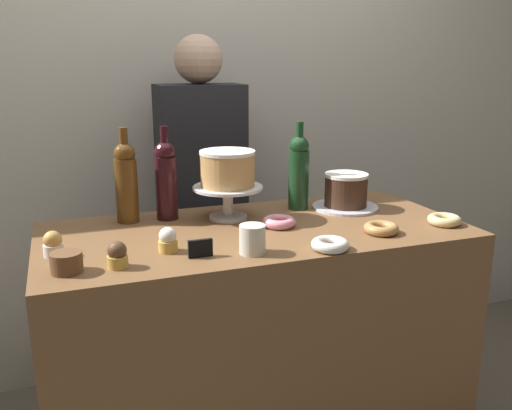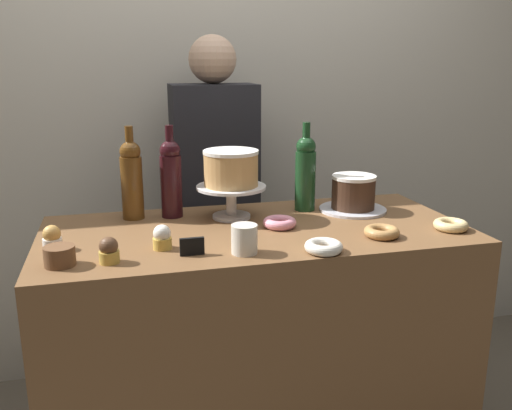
# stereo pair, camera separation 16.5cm
# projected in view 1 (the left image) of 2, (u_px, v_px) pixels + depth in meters

# --- Properties ---
(back_wall) EXTENTS (6.00, 0.05, 2.60)m
(back_wall) POSITION_uv_depth(u_px,v_px,m) (190.00, 104.00, 2.56)
(back_wall) COLOR beige
(back_wall) RESTS_ON ground_plane
(display_counter) EXTENTS (1.40, 0.65, 0.95)m
(display_counter) POSITION_uv_depth(u_px,v_px,m) (256.00, 357.00, 1.94)
(display_counter) COLOR brown
(display_counter) RESTS_ON ground_plane
(cake_stand_pedestal) EXTENTS (0.24, 0.24, 0.12)m
(cake_stand_pedestal) POSITION_uv_depth(u_px,v_px,m) (228.00, 196.00, 1.92)
(cake_stand_pedestal) COLOR silver
(cake_stand_pedestal) RESTS_ON display_counter
(white_layer_cake) EXTENTS (0.19, 0.19, 0.12)m
(white_layer_cake) POSITION_uv_depth(u_px,v_px,m) (227.00, 169.00, 1.89)
(white_layer_cake) COLOR tan
(white_layer_cake) RESTS_ON cake_stand_pedestal
(silver_serving_platter) EXTENTS (0.25, 0.25, 0.01)m
(silver_serving_platter) POSITION_uv_depth(u_px,v_px,m) (345.00, 207.00, 2.07)
(silver_serving_platter) COLOR silver
(silver_serving_platter) RESTS_ON display_counter
(chocolate_round_cake) EXTENTS (0.16, 0.16, 0.12)m
(chocolate_round_cake) POSITION_uv_depth(u_px,v_px,m) (346.00, 190.00, 2.05)
(chocolate_round_cake) COLOR #3D2619
(chocolate_round_cake) RESTS_ON silver_serving_platter
(wine_bottle_dark_red) EXTENTS (0.08, 0.08, 0.33)m
(wine_bottle_dark_red) POSITION_uv_depth(u_px,v_px,m) (166.00, 179.00, 1.90)
(wine_bottle_dark_red) COLOR black
(wine_bottle_dark_red) RESTS_ON display_counter
(wine_bottle_green) EXTENTS (0.08, 0.08, 0.33)m
(wine_bottle_green) POSITION_uv_depth(u_px,v_px,m) (299.00, 171.00, 2.03)
(wine_bottle_green) COLOR #193D1E
(wine_bottle_green) RESTS_ON display_counter
(wine_bottle_amber) EXTENTS (0.08, 0.08, 0.33)m
(wine_bottle_amber) POSITION_uv_depth(u_px,v_px,m) (126.00, 181.00, 1.86)
(wine_bottle_amber) COLOR #5B3814
(wine_bottle_amber) RESTS_ON display_counter
(cupcake_caramel) EXTENTS (0.06, 0.06, 0.07)m
(cupcake_caramel) POSITION_uv_depth(u_px,v_px,m) (53.00, 244.00, 1.56)
(cupcake_caramel) COLOR white
(cupcake_caramel) RESTS_ON display_counter
(cupcake_chocolate) EXTENTS (0.06, 0.06, 0.07)m
(cupcake_chocolate) POSITION_uv_depth(u_px,v_px,m) (117.00, 255.00, 1.47)
(cupcake_chocolate) COLOR gold
(cupcake_chocolate) RESTS_ON display_counter
(cupcake_vanilla) EXTENTS (0.06, 0.06, 0.07)m
(cupcake_vanilla) POSITION_uv_depth(u_px,v_px,m) (168.00, 240.00, 1.59)
(cupcake_vanilla) COLOR gold
(cupcake_vanilla) RESTS_ON display_counter
(donut_glazed) EXTENTS (0.11, 0.11, 0.03)m
(donut_glazed) POSITION_uv_depth(u_px,v_px,m) (444.00, 220.00, 1.86)
(donut_glazed) COLOR #E0C17F
(donut_glazed) RESTS_ON display_counter
(donut_maple) EXTENTS (0.11, 0.11, 0.03)m
(donut_maple) POSITION_uv_depth(u_px,v_px,m) (381.00, 228.00, 1.77)
(donut_maple) COLOR #B27F47
(donut_maple) RESTS_ON display_counter
(donut_pink) EXTENTS (0.11, 0.11, 0.03)m
(donut_pink) POSITION_uv_depth(u_px,v_px,m) (279.00, 222.00, 1.84)
(donut_pink) COLOR pink
(donut_pink) RESTS_ON display_counter
(donut_sugar) EXTENTS (0.11, 0.11, 0.03)m
(donut_sugar) POSITION_uv_depth(u_px,v_px,m) (330.00, 245.00, 1.61)
(donut_sugar) COLOR silver
(donut_sugar) RESTS_ON display_counter
(cookie_stack) EXTENTS (0.08, 0.08, 0.05)m
(cookie_stack) POSITION_uv_depth(u_px,v_px,m) (66.00, 262.00, 1.44)
(cookie_stack) COLOR brown
(cookie_stack) RESTS_ON display_counter
(price_sign_chalkboard) EXTENTS (0.07, 0.01, 0.05)m
(price_sign_chalkboard) POSITION_uv_depth(u_px,v_px,m) (200.00, 248.00, 1.55)
(price_sign_chalkboard) COLOR black
(price_sign_chalkboard) RESTS_ON display_counter
(coffee_cup_ceramic) EXTENTS (0.08, 0.08, 0.08)m
(coffee_cup_ceramic) POSITION_uv_depth(u_px,v_px,m) (252.00, 239.00, 1.58)
(coffee_cup_ceramic) COLOR silver
(coffee_cup_ceramic) RESTS_ON display_counter
(barista_figure) EXTENTS (0.36, 0.22, 1.60)m
(barista_figure) POSITION_uv_depth(u_px,v_px,m) (202.00, 214.00, 2.42)
(barista_figure) COLOR black
(barista_figure) RESTS_ON ground_plane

